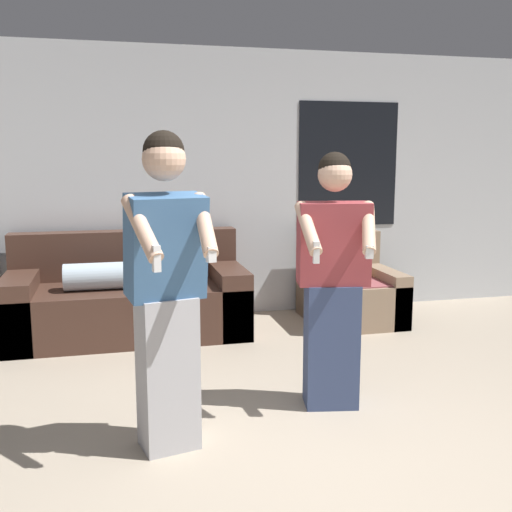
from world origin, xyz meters
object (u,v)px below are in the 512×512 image
(person_right, at_px, (333,282))
(person_left, at_px, (167,290))
(armchair, at_px, (349,291))
(couch, at_px, (128,300))

(person_right, bearing_deg, person_left, -162.62)
(armchair, relative_size, person_left, 0.53)
(person_right, bearing_deg, couch, 122.39)
(couch, relative_size, person_right, 1.28)
(couch, distance_m, person_right, 2.38)
(person_left, relative_size, person_right, 1.06)
(armchair, distance_m, person_right, 2.21)
(armchair, distance_m, person_left, 3.11)
(armchair, xyz_separation_m, person_left, (-2.02, -2.28, 0.62))
(couch, bearing_deg, person_right, -57.61)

